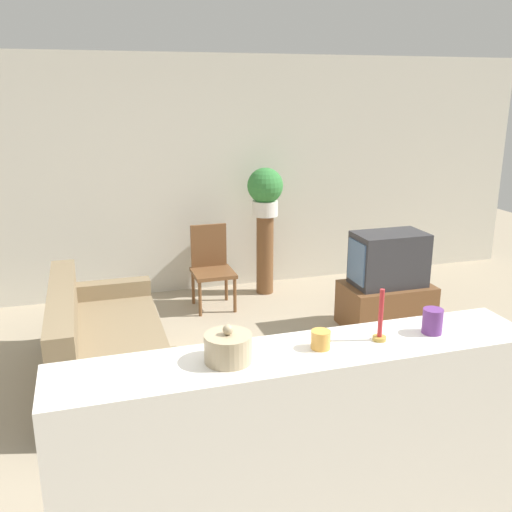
{
  "coord_description": "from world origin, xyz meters",
  "views": [
    {
      "loc": [
        -0.96,
        -3.03,
        2.32
      ],
      "look_at": [
        0.5,
        1.75,
        0.85
      ],
      "focal_mm": 40.0,
      "sensor_mm": 36.0,
      "label": 1
    }
  ],
  "objects_px": {
    "wooden_chair": "(211,264)",
    "decorative_bowl": "(228,348)",
    "television": "(388,259)",
    "couch": "(104,349)",
    "potted_plant": "(265,190)"
  },
  "relations": [
    {
      "from": "couch",
      "to": "potted_plant",
      "type": "bearing_deg",
      "value": 41.01
    },
    {
      "from": "television",
      "to": "wooden_chair",
      "type": "height_order",
      "value": "television"
    },
    {
      "from": "potted_plant",
      "to": "decorative_bowl",
      "type": "height_order",
      "value": "potted_plant"
    },
    {
      "from": "couch",
      "to": "television",
      "type": "bearing_deg",
      "value": 7.22
    },
    {
      "from": "television",
      "to": "wooden_chair",
      "type": "relative_size",
      "value": 0.79
    },
    {
      "from": "wooden_chair",
      "to": "decorative_bowl",
      "type": "height_order",
      "value": "decorative_bowl"
    },
    {
      "from": "wooden_chair",
      "to": "potted_plant",
      "type": "height_order",
      "value": "potted_plant"
    },
    {
      "from": "couch",
      "to": "decorative_bowl",
      "type": "height_order",
      "value": "decorative_bowl"
    },
    {
      "from": "television",
      "to": "potted_plant",
      "type": "bearing_deg",
      "value": 123.11
    },
    {
      "from": "decorative_bowl",
      "to": "wooden_chair",
      "type": "bearing_deg",
      "value": 78.81
    },
    {
      "from": "wooden_chair",
      "to": "potted_plant",
      "type": "distance_m",
      "value": 1.04
    },
    {
      "from": "couch",
      "to": "potted_plant",
      "type": "distance_m",
      "value": 2.7
    },
    {
      "from": "wooden_chair",
      "to": "decorative_bowl",
      "type": "bearing_deg",
      "value": -101.19
    },
    {
      "from": "potted_plant",
      "to": "wooden_chair",
      "type": "bearing_deg",
      "value": -161.42
    },
    {
      "from": "couch",
      "to": "television",
      "type": "relative_size",
      "value": 2.54
    }
  ]
}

